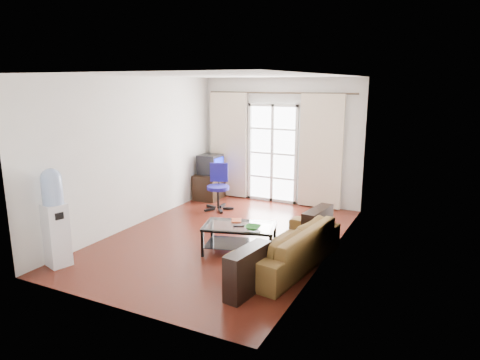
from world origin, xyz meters
The scene contains 20 objects.
floor centered at (0.00, 0.00, 0.00)m, with size 5.20×5.20×0.00m, color #531F13.
ceiling centered at (0.00, 0.00, 2.70)m, with size 5.20×5.20×0.00m, color white.
wall_back centered at (0.00, 2.60, 1.35)m, with size 3.60×0.02×2.70m, color silver.
wall_front centered at (0.00, -2.60, 1.35)m, with size 3.60×0.02×2.70m, color silver.
wall_left centered at (-1.80, 0.00, 1.35)m, with size 0.02×5.20×2.70m, color silver.
wall_right centered at (1.80, 0.00, 1.35)m, with size 0.02×5.20×2.70m, color silver.
french_door centered at (-0.15, 2.54, 1.07)m, with size 1.16×0.06×2.15m.
curtain_rod centered at (0.00, 2.50, 2.38)m, with size 0.04×0.04×3.30m, color #4C3F2D.
curtain_left centered at (-1.20, 2.48, 1.20)m, with size 0.90×0.07×2.35m, color beige.
curtain_right centered at (0.95, 2.48, 1.20)m, with size 0.90×0.07×2.35m, color beige.
radiator centered at (0.80, 2.50, 0.33)m, with size 0.64×0.12×0.64m, color #979799.
sofa centered at (1.36, -0.55, 0.30)m, with size 1.08×2.14×0.60m, color brown.
coffee_table centered at (0.53, -0.44, 0.29)m, with size 1.22×0.89×0.44m.
bowl centered at (0.80, -0.53, 0.47)m, with size 0.26×0.26×0.06m, color green.
book centered at (0.33, -0.32, 0.45)m, with size 0.23×0.25×0.02m, color #973312.
remote centered at (0.55, -0.49, 0.45)m, with size 0.17×0.05×0.02m, color black.
tv_stand centered at (-1.51, 2.15, 0.29)m, with size 0.52×0.78×0.57m, color black.
crt_tv centered at (-1.51, 2.13, 0.79)m, with size 0.49×0.48×0.44m.
task_chair centered at (-0.90, 1.45, 0.28)m, with size 0.85×0.85×0.95m.
water_cooler centered at (-1.60, -2.04, 0.75)m, with size 0.36×0.36×1.43m.
Camera 1 is at (3.32, -6.05, 2.59)m, focal length 32.00 mm.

